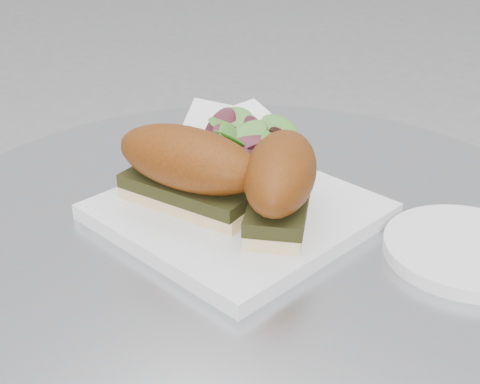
{
  "coord_description": "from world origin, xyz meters",
  "views": [
    {
      "loc": [
        0.34,
        -0.47,
        1.07
      ],
      "look_at": [
        -0.01,
        -0.0,
        0.77
      ],
      "focal_mm": 50.0,
      "sensor_mm": 36.0,
      "label": 1
    }
  ],
  "objects_px": {
    "sandwich_right": "(281,180)",
    "saucer": "(466,250)",
    "sandwich_left": "(188,167)",
    "plate": "(238,211)"
  },
  "relations": [
    {
      "from": "sandwich_right",
      "to": "saucer",
      "type": "xyz_separation_m",
      "value": [
        0.16,
        0.07,
        -0.05
      ]
    },
    {
      "from": "plate",
      "to": "sandwich_right",
      "type": "relative_size",
      "value": 1.46
    },
    {
      "from": "plate",
      "to": "saucer",
      "type": "height_order",
      "value": "plate"
    },
    {
      "from": "sandwich_left",
      "to": "plate",
      "type": "bearing_deg",
      "value": 34.16
    },
    {
      "from": "plate",
      "to": "saucer",
      "type": "distance_m",
      "value": 0.22
    },
    {
      "from": "saucer",
      "to": "plate",
      "type": "bearing_deg",
      "value": -162.14
    },
    {
      "from": "sandwich_right",
      "to": "saucer",
      "type": "height_order",
      "value": "sandwich_right"
    },
    {
      "from": "sandwich_right",
      "to": "sandwich_left",
      "type": "bearing_deg",
      "value": -98.31
    },
    {
      "from": "sandwich_right",
      "to": "saucer",
      "type": "distance_m",
      "value": 0.18
    },
    {
      "from": "plate",
      "to": "sandwich_right",
      "type": "bearing_deg",
      "value": 0.11
    }
  ]
}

